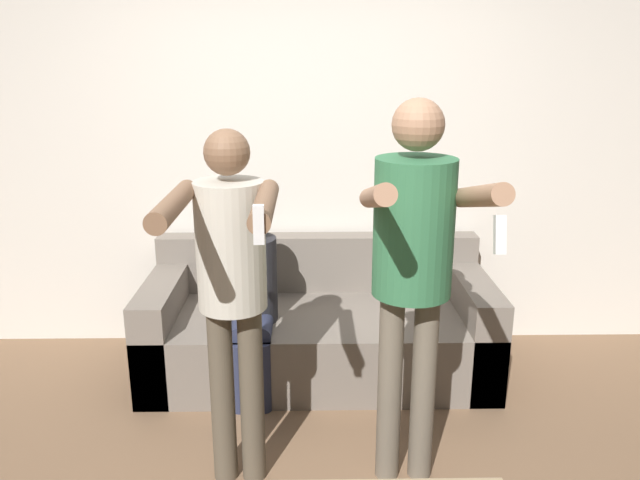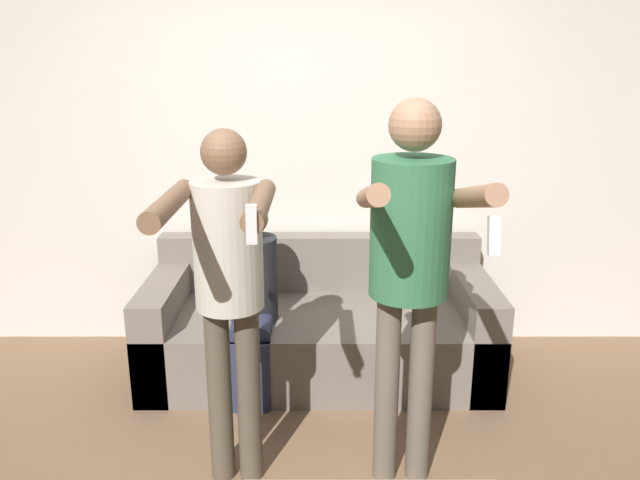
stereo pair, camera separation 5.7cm
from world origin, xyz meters
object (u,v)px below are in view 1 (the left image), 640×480
object	(u,v)px
person_standing_right	(413,252)
person_seated	(252,293)
person_standing_left	(231,275)
couch	(318,329)

from	to	relation	value
person_standing_right	person_seated	bearing A→B (deg)	132.24
person_standing_left	person_standing_right	world-z (taller)	person_standing_right
couch	person_standing_left	bearing A→B (deg)	-109.62
couch	person_seated	xyz separation A→B (m)	(-0.38, -0.23, 0.33)
person_standing_left	person_seated	world-z (taller)	person_standing_left
couch	person_seated	size ratio (longest dim) A/B	1.87
couch	person_standing_left	size ratio (longest dim) A/B	1.28
person_seated	person_standing_left	bearing A→B (deg)	-90.12
person_standing_right	person_seated	size ratio (longest dim) A/B	1.56
person_seated	person_standing_right	bearing A→B (deg)	-47.76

